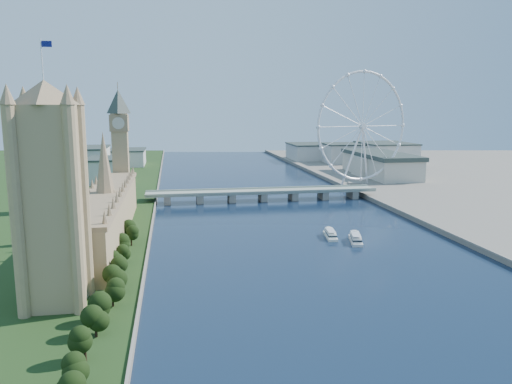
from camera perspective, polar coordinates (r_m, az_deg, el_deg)
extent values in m
plane|color=#162F3F|center=(203.01, 16.81, -16.46)|extent=(2000.00, 2000.00, 0.00)
cube|color=tan|center=(226.97, -22.27, -1.73)|extent=(22.00, 22.00, 86.00)
pyramid|color=#937A59|center=(223.35, -23.15, 11.72)|extent=(28.16, 28.16, 10.00)
cylinder|color=silver|center=(223.89, -23.28, 13.77)|extent=(0.50, 0.50, 16.00)
cube|color=navy|center=(224.00, -22.82, 15.34)|extent=(4.00, 0.16, 2.40)
cube|color=tan|center=(342.54, -16.68, -2.73)|extent=(24.00, 200.00, 28.00)
cone|color=#937A59|center=(336.94, -16.98, 3.27)|extent=(12.00, 12.00, 40.00)
cube|color=tan|center=(444.71, -15.18, 3.50)|extent=(13.00, 13.00, 80.00)
cube|color=#937A59|center=(442.62, -15.36, 7.62)|extent=(15.00, 15.00, 14.00)
pyramid|color=#2D3833|center=(442.69, -15.53, 11.24)|extent=(20.02, 20.02, 20.00)
cube|color=gray|center=(476.62, 0.76, 0.04)|extent=(220.00, 22.00, 2.00)
cube|color=gray|center=(469.92, -10.10, -0.84)|extent=(6.00, 20.00, 7.50)
cube|color=gray|center=(470.53, -6.45, -0.73)|extent=(6.00, 20.00, 7.50)
cube|color=gray|center=(473.05, -2.82, -0.63)|extent=(6.00, 20.00, 7.50)
cube|color=gray|center=(477.44, 0.76, -0.52)|extent=(6.00, 20.00, 7.50)
cube|color=gray|center=(483.65, 4.26, -0.42)|extent=(6.00, 20.00, 7.50)
cube|color=gray|center=(491.62, 7.65, -0.31)|extent=(6.00, 20.00, 7.50)
cube|color=gray|center=(501.26, 10.93, -0.21)|extent=(6.00, 20.00, 7.50)
torus|color=silver|center=(556.63, 12.07, 7.37)|extent=(113.60, 39.12, 118.60)
cylinder|color=silver|center=(556.63, 12.07, 7.37)|extent=(7.25, 6.61, 6.00)
cube|color=gray|center=(570.70, 11.20, 0.99)|extent=(14.00, 10.00, 2.00)
cube|color=beige|center=(601.39, -16.75, 2.35)|extent=(40.00, 60.00, 26.00)
cube|color=beige|center=(695.41, -19.14, 3.41)|extent=(60.00, 80.00, 32.00)
cube|color=beige|center=(768.66, -14.47, 3.81)|extent=(50.00, 70.00, 22.00)
cube|color=beige|center=(791.21, 10.01, 4.34)|extent=(60.00, 60.00, 28.00)
cube|color=beige|center=(794.94, 14.58, 4.28)|extent=(70.00, 90.00, 30.00)
cube|color=beige|center=(836.31, 6.04, 4.58)|extent=(60.00, 80.00, 24.00)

